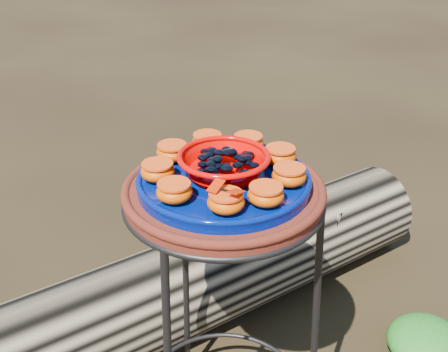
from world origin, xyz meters
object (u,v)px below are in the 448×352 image
cobalt_plate (224,182)px  red_bowl (224,166)px  plant_stand (224,332)px  driftwood_log (206,278)px  terracotta_saucer (224,194)px

cobalt_plate → red_bowl: 0.03m
plant_stand → driftwood_log: (0.16, 0.42, -0.20)m
terracotta_saucer → driftwood_log: (0.16, 0.42, -0.57)m
plant_stand → red_bowl: red_bowl is taller
cobalt_plate → driftwood_log: 0.74m
terracotta_saucer → cobalt_plate: 0.03m
plant_stand → driftwood_log: size_ratio=0.44×
driftwood_log → cobalt_plate: bearing=-110.9°
terracotta_saucer → cobalt_plate: (0.00, 0.00, 0.03)m
red_bowl → driftwood_log: bearing=69.1°
terracotta_saucer → plant_stand: bearing=0.0°
red_bowl → driftwood_log: red_bowl is taller
plant_stand → cobalt_plate: cobalt_plate is taller
terracotta_saucer → driftwood_log: 0.72m
terracotta_saucer → driftwood_log: bearing=69.1°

